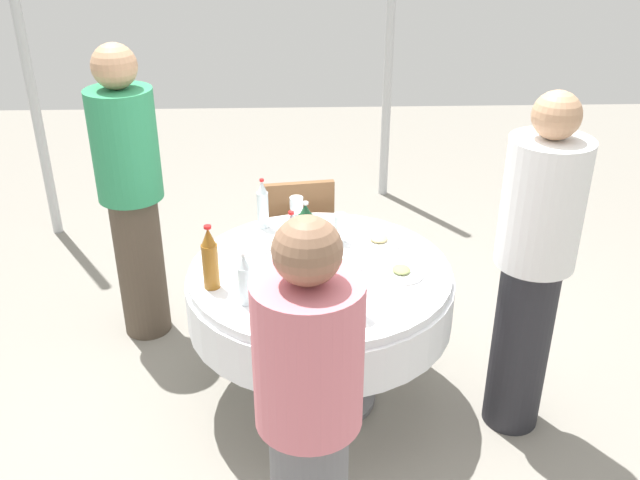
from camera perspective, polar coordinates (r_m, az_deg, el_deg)
ground_plane at (r=3.67m, az=0.00°, el=-12.38°), size 10.00×10.00×0.00m
dining_table at (r=3.33m, az=0.00°, el=-4.58°), size 1.24×1.24×0.74m
bottle_clear_inner at (r=2.95m, az=-6.09°, el=-3.26°), size 0.06×0.06×0.24m
bottle_clear_west at (r=3.59m, az=-4.64°, el=2.82°), size 0.06×0.06×0.26m
bottle_clear_front at (r=3.21m, az=-2.29°, el=-0.07°), size 0.06×0.06×0.28m
bottle_amber_right at (r=3.07m, az=-8.85°, el=-1.53°), size 0.07×0.07×0.30m
bottle_dark_green_mid at (r=3.37m, az=-1.16°, el=1.06°), size 0.07×0.07×0.24m
wine_glass_right at (r=2.79m, az=1.56°, el=-5.21°), size 0.06×0.06×0.15m
wine_glass_mid at (r=3.43m, az=1.63°, el=1.45°), size 0.06×0.06×0.15m
wine_glass_north at (r=2.85m, az=3.15°, el=-4.19°), size 0.07×0.07×0.17m
wine_glass_rear at (r=3.47m, az=-1.85°, el=1.78°), size 0.07×0.07×0.15m
wine_glass_south at (r=3.63m, az=-1.91°, el=2.93°), size 0.07×0.07×0.14m
plate_south at (r=3.21m, az=6.56°, el=-2.60°), size 0.20×0.20×0.04m
plate_far at (r=3.25m, az=1.34°, el=-2.07°), size 0.23×0.23×0.04m
plate_left at (r=3.45m, az=-5.75°, el=-0.44°), size 0.23×0.23×0.02m
plate_near at (r=3.48m, az=4.74°, el=-0.06°), size 0.22×0.22×0.04m
fork_west at (r=2.99m, az=-2.64°, el=-5.11°), size 0.16×0.11×0.00m
person_inner at (r=2.32m, az=-0.90°, el=-14.61°), size 0.34×0.34×1.52m
person_west at (r=3.19m, az=16.77°, el=-2.05°), size 0.34×0.34×1.62m
person_front at (r=3.86m, az=-14.99°, el=3.76°), size 0.34×0.34×1.64m
chair_north at (r=4.06m, az=-1.95°, el=0.58°), size 0.45×0.45×0.87m
tent_pole_main at (r=5.16m, az=-22.74°, el=13.92°), size 0.07×0.07×2.65m
tent_pole_secondary at (r=5.51m, az=5.64°, el=16.27°), size 0.07×0.07×2.60m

